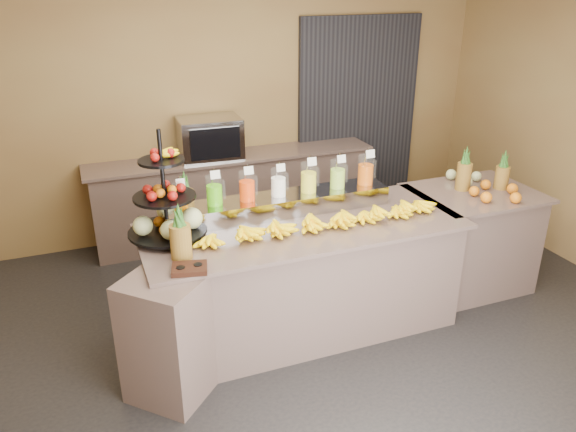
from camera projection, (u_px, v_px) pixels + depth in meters
ground at (317, 346)px, 4.44m from camera, size 6.00×6.00×0.00m
room_envelope at (303, 88)px, 4.43m from camera, size 6.04×5.02×2.82m
buffet_counter at (291, 282)px, 4.44m from camera, size 2.75×1.25×0.93m
right_counter at (469, 239)px, 5.17m from camera, size 1.08×0.88×0.93m
back_ledge at (235, 195)px, 6.18m from camera, size 3.10×0.55×0.93m
pitcher_tray at (279, 205)px, 4.51m from camera, size 1.85×0.30×0.15m
juice_pitcher_orange_a at (180, 198)px, 4.18m from camera, size 0.11×0.12×0.27m
juice_pitcher_green at (214, 192)px, 4.26m from camera, size 0.13×0.13×0.30m
juice_pitcher_orange_b at (247, 188)px, 4.35m from camera, size 0.13×0.13×0.31m
juice_pitcher_milk at (278, 184)px, 4.44m from camera, size 0.12×0.13×0.29m
juice_pitcher_lemon at (309, 179)px, 4.52m from camera, size 0.13×0.14×0.32m
juice_pitcher_lime at (338, 176)px, 4.61m from camera, size 0.13×0.13×0.31m
juice_pitcher_orange_c at (366, 171)px, 4.69m from camera, size 0.13×0.14×0.32m
banana_heap at (324, 217)px, 4.28m from camera, size 1.96×0.18×0.16m
fruit_stand at (171, 210)px, 4.06m from camera, size 0.70×0.70×0.81m
condiment_caddy at (189, 269)px, 3.64m from camera, size 0.26×0.22×0.03m
pineapple_left_a at (180, 238)px, 3.76m from camera, size 0.14×0.14×0.40m
pineapple_left_b at (186, 201)px, 4.37m from camera, size 0.13×0.13×0.40m
right_fruit_pile at (488, 185)px, 4.92m from camera, size 0.47×0.45×0.25m
oven_warmer at (210, 138)px, 5.83m from camera, size 0.65×0.47×0.42m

